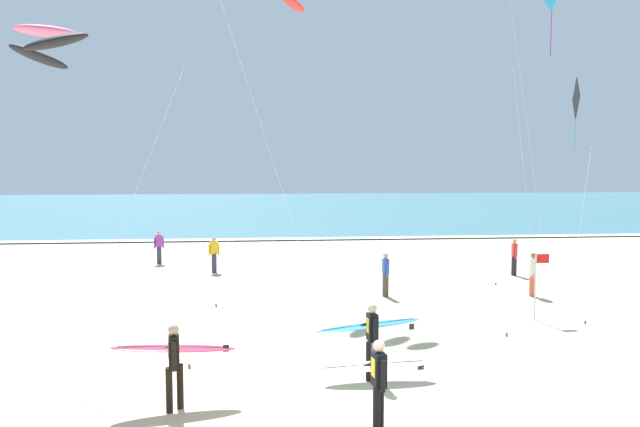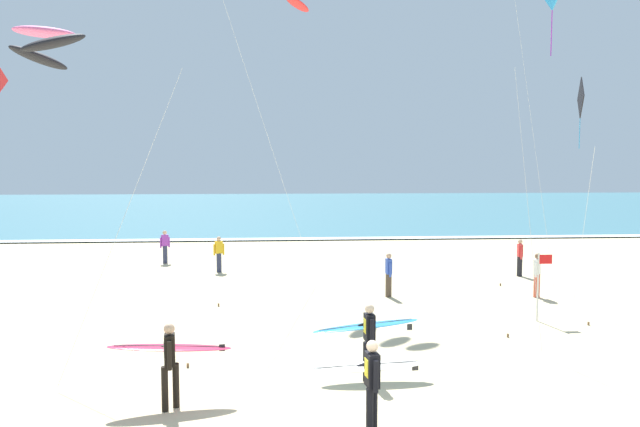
% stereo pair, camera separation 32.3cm
% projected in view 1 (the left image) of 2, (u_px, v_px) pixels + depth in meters
% --- Properties ---
extents(ocean_water, '(160.00, 60.00, 0.08)m').
position_uv_depth(ocean_water, '(276.00, 207.00, 67.89)').
color(ocean_water, teal).
rests_on(ocean_water, ground).
extents(shoreline_foam, '(160.00, 1.16, 0.01)m').
position_uv_depth(shoreline_foam, '(288.00, 239.00, 38.42)').
color(shoreline_foam, white).
rests_on(shoreline_foam, ocean_water).
extents(surfer_lead, '(2.48, 1.04, 1.71)m').
position_uv_depth(surfer_lead, '(174.00, 355.00, 11.89)').
color(surfer_lead, black).
rests_on(surfer_lead, ground).
extents(surfer_trailing, '(2.28, 1.04, 1.71)m').
position_uv_depth(surfer_trailing, '(376.00, 373.00, 10.84)').
color(surfer_trailing, black).
rests_on(surfer_trailing, ground).
extents(surfer_third, '(2.48, 0.96, 1.71)m').
position_uv_depth(surfer_third, '(370.00, 331.00, 13.60)').
color(surfer_third, black).
rests_on(surfer_third, ground).
extents(kite_arc_rose_far, '(3.67, 2.80, 7.51)m').
position_uv_depth(kite_arc_rose_far, '(47.00, 44.00, 12.10)').
color(kite_arc_rose_far, black).
rests_on(kite_arc_rose_far, ground).
extents(kite_diamond_charcoal_high, '(1.22, 3.44, 7.68)m').
position_uv_depth(kite_diamond_charcoal_high, '(576.00, 104.00, 20.43)').
color(kite_diamond_charcoal_high, black).
rests_on(kite_diamond_charcoal_high, ground).
extents(kite_diamond_cobalt_low, '(0.32, 2.30, 9.62)m').
position_uv_depth(kite_diamond_cobalt_low, '(551.00, 1.00, 14.60)').
color(kite_diamond_cobalt_low, '#2D99DB').
rests_on(kite_diamond_cobalt_low, ground).
extents(bystander_white_top, '(0.34, 0.41, 1.59)m').
position_uv_depth(bystander_white_top, '(533.00, 274.00, 21.95)').
color(bystander_white_top, '#D8593F').
rests_on(bystander_white_top, ground).
extents(bystander_red_top, '(0.22, 0.50, 1.59)m').
position_uv_depth(bystander_red_top, '(514.00, 257.00, 26.10)').
color(bystander_red_top, black).
rests_on(bystander_red_top, ground).
extents(bystander_blue_top, '(0.22, 0.50, 1.59)m').
position_uv_depth(bystander_blue_top, '(386.00, 274.00, 21.93)').
color(bystander_blue_top, '#4C3D2D').
rests_on(bystander_blue_top, ground).
extents(bystander_yellow_top, '(0.47, 0.29, 1.59)m').
position_uv_depth(bystander_yellow_top, '(214.00, 254.00, 26.83)').
color(bystander_yellow_top, '#2D334C').
rests_on(bystander_yellow_top, ground).
extents(bystander_purple_top, '(0.45, 0.31, 1.59)m').
position_uv_depth(bystander_purple_top, '(159.00, 247.00, 29.20)').
color(bystander_purple_top, '#2D334C').
rests_on(bystander_purple_top, ground).
extents(lifeguard_flag, '(0.45, 0.05, 2.10)m').
position_uv_depth(lifeguard_flag, '(537.00, 279.00, 18.58)').
color(lifeguard_flag, silver).
rests_on(lifeguard_flag, ground).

